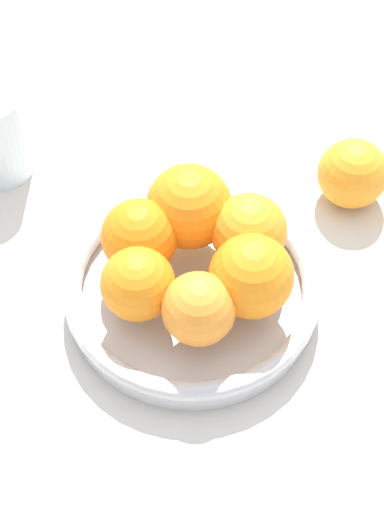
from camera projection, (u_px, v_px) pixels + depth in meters
The scene contains 4 objects.
ground_plane at pixel (192, 302), 0.81m from camera, with size 4.00×4.00×0.00m, color beige.
fruit_bowl at pixel (192, 291), 0.79m from camera, with size 0.24×0.24×0.04m.
orange_pile at pixel (197, 251), 0.75m from camera, with size 0.18×0.18×0.08m.
stray_orange at pixel (353, 173), 0.86m from camera, with size 0.07×0.07×0.07m, color orange.
Camera 1 is at (-0.45, -0.07, 0.67)m, focal length 60.00 mm.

